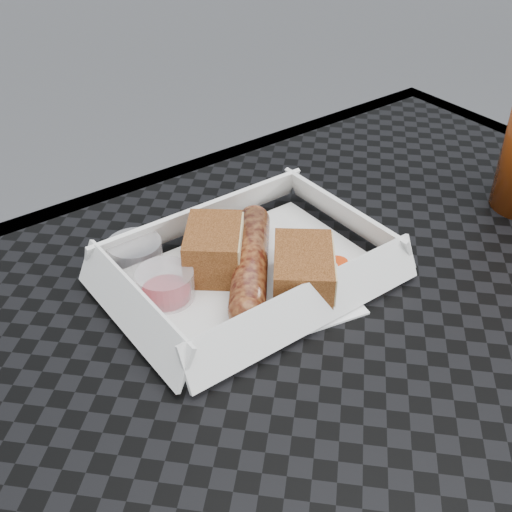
{
  "coord_description": "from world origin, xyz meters",
  "views": [
    {
      "loc": [
        -0.34,
        -0.2,
        1.11
      ],
      "look_at": [
        -0.07,
        0.16,
        0.78
      ],
      "focal_mm": 45.0,
      "sensor_mm": 36.0,
      "label": 1
    }
  ],
  "objects": [
    {
      "name": "condiment_cup_empty",
      "position": [
        -0.14,
        0.25,
        0.76
      ],
      "size": [
        0.05,
        0.05,
        0.03
      ],
      "primitive_type": "cylinder",
      "color": "silver",
      "rests_on": "patio_table"
    },
    {
      "name": "bread_near",
      "position": [
        -0.09,
        0.2,
        0.77
      ],
      "size": [
        0.08,
        0.08,
        0.04
      ],
      "primitive_type": "cube",
      "rotation": [
        0.0,
        0.0,
        0.89
      ],
      "color": "brown",
      "rests_on": "food_tray"
    },
    {
      "name": "condiment_cup_sauce",
      "position": [
        -0.15,
        0.19,
        0.76
      ],
      "size": [
        0.05,
        0.05,
        0.03
      ],
      "primitive_type": "cylinder",
      "color": "maroon",
      "rests_on": "patio_table"
    },
    {
      "name": "patio_table",
      "position": [
        0.0,
        0.0,
        0.67
      ],
      "size": [
        0.8,
        0.8,
        0.74
      ],
      "color": "black",
      "rests_on": "ground"
    },
    {
      "name": "bread_far",
      "position": [
        -0.04,
        0.13,
        0.77
      ],
      "size": [
        0.09,
        0.09,
        0.04
      ],
      "primitive_type": "cube",
      "rotation": [
        0.0,
        0.0,
        0.89
      ],
      "color": "brown",
      "rests_on": "food_tray"
    },
    {
      "name": "food_tray",
      "position": [
        -0.07,
        0.17,
        0.75
      ],
      "size": [
        0.22,
        0.15,
        0.0
      ],
      "primitive_type": "cube",
      "color": "white",
      "rests_on": "patio_table"
    },
    {
      "name": "bratwurst",
      "position": [
        -0.07,
        0.17,
        0.76
      ],
      "size": [
        0.12,
        0.14,
        0.03
      ],
      "rotation": [
        0.0,
        0.0,
        0.89
      ],
      "color": "brown",
      "rests_on": "food_tray"
    },
    {
      "name": "napkin",
      "position": [
        -0.06,
        0.14,
        0.75
      ],
      "size": [
        0.14,
        0.14,
        0.0
      ],
      "primitive_type": "cube",
      "rotation": [
        0.0,
        0.0,
        -0.2
      ],
      "color": "white",
      "rests_on": "patio_table"
    },
    {
      "name": "veg_garnish",
      "position": [
        -0.01,
        0.12,
        0.75
      ],
      "size": [
        0.03,
        0.03,
        0.0
      ],
      "color": "#EF3B0A",
      "rests_on": "food_tray"
    }
  ]
}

